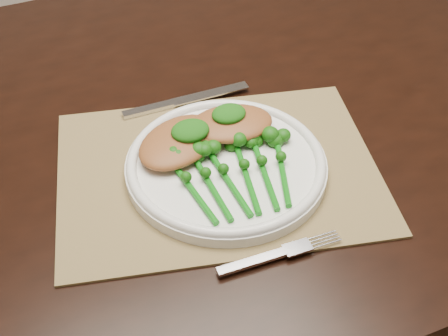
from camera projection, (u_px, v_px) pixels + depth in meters
name	position (u px, v px, depth m)	size (l,w,h in m)	color
dining_table	(222.00, 260.00, 1.21)	(1.63, 0.96, 0.75)	black
placemat	(218.00, 171.00, 0.85)	(0.43, 0.32, 0.00)	olive
dinner_plate	(226.00, 164.00, 0.84)	(0.27, 0.27, 0.02)	white
knife	(174.00, 103.00, 0.95)	(0.20, 0.02, 0.01)	silver
fork	(288.00, 251.00, 0.74)	(0.16, 0.03, 0.00)	silver
chicken_fillet_left	(179.00, 142.00, 0.84)	(0.13, 0.09, 0.03)	#96572B
chicken_fillet_right	(231.00, 123.00, 0.87)	(0.12, 0.08, 0.02)	#96572B
pesto_dollop_left	(190.00, 131.00, 0.84)	(0.05, 0.04, 0.02)	#0D4309
pesto_dollop_right	(229.00, 114.00, 0.86)	(0.05, 0.04, 0.02)	#0D4309
broccolini_bundle	(238.00, 181.00, 0.80)	(0.16, 0.18, 0.04)	#0D670F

